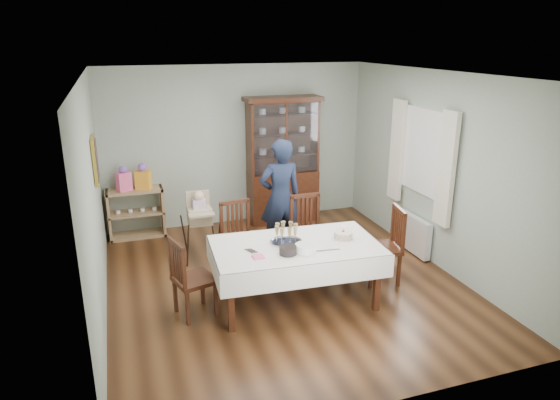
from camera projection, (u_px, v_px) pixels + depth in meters
name	position (u px, v px, depth m)	size (l,w,h in m)	color
floor	(284.00, 281.00, 6.67)	(5.00, 5.00, 0.00)	#593319
room_shell	(271.00, 148.00, 6.62)	(5.00, 5.00, 5.00)	#9EAA99
dining_table	(296.00, 273.00, 6.06)	(2.06, 1.27, 0.76)	#422210
china_cabinet	(283.00, 159.00, 8.58)	(1.30, 0.48, 2.18)	#422210
sideboard	(136.00, 213.00, 8.08)	(0.90, 0.38, 0.80)	tan
picture_frame	(95.00, 160.00, 6.22)	(0.04, 0.48, 0.58)	gold
window	(424.00, 152.00, 7.13)	(0.04, 1.02, 1.22)	white
curtain_left	(446.00, 169.00, 6.58)	(0.07, 0.30, 1.55)	silver
curtain_right	(397.00, 150.00, 7.70)	(0.07, 0.30, 1.55)	silver
radiator	(413.00, 234.00, 7.50)	(0.10, 0.80, 0.55)	white
chair_far_left	(240.00, 253.00, 6.81)	(0.50, 0.50, 1.00)	#422210
chair_far_right	(309.00, 247.00, 7.02)	(0.47, 0.47, 1.02)	#422210
chair_end_left	(194.00, 292.00, 5.80)	(0.53, 0.53, 0.96)	#422210
chair_end_right	(382.00, 259.00, 6.62)	(0.53, 0.53, 1.01)	#422210
woman	(280.00, 198.00, 7.30)	(0.64, 0.42, 1.75)	#161E32
high_chair	(201.00, 232.00, 7.29)	(0.47, 0.47, 1.03)	black
champagne_tray	(286.00, 237.00, 5.96)	(0.39, 0.39, 0.24)	silver
birthday_cake	(343.00, 236.00, 6.08)	(0.26, 0.26, 0.18)	white
plate_stack_dark	(288.00, 250.00, 5.66)	(0.20, 0.20, 0.10)	black
plate_stack_white	(304.00, 248.00, 5.72)	(0.22, 0.22, 0.10)	white
napkin_stack	(258.00, 257.00, 5.59)	(0.12, 0.12, 0.02)	#FF5D95
cutlery	(248.00, 251.00, 5.74)	(0.10, 0.15, 0.01)	silver
cake_knife	(328.00, 250.00, 5.77)	(0.28, 0.03, 0.01)	silver
gift_bag_pink	(124.00, 180.00, 7.84)	(0.25, 0.22, 0.40)	#FF5D95
gift_bag_orange	(143.00, 178.00, 7.92)	(0.27, 0.23, 0.42)	#FFA528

